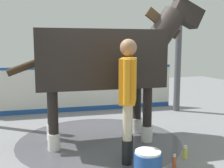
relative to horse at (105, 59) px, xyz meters
name	(u,v)px	position (x,y,z in m)	size (l,w,h in m)	color
ground_plane	(109,139)	(-0.08, -0.03, -1.46)	(16.00, 16.00, 0.02)	gray
wet_patch	(99,140)	(0.11, -0.01, -1.45)	(2.91, 2.91, 0.00)	#4C4C54
barrier_wall	(80,90)	(-0.04, -2.31, -0.91)	(4.96, 0.42, 1.16)	silver
roof_post_near	(178,50)	(-2.42, -1.54, 0.11)	(0.16, 0.16, 3.13)	#4C4C51
horse	(105,59)	(0.00, 0.00, 0.00)	(3.48, 1.10, 2.55)	black
handler	(128,91)	(-0.04, 0.97, -0.41)	(0.42, 0.65, 1.79)	black
wash_bucket	(148,164)	(-0.09, 1.54, -1.28)	(0.36, 0.36, 0.36)	#1E478C
bottle_shampoo	(185,153)	(-0.89, 1.18, -1.36)	(0.07, 0.07, 0.20)	#D8CC4C
bottle_spray	(174,161)	(-0.57, 1.40, -1.37)	(0.06, 0.06, 0.19)	#CC5933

